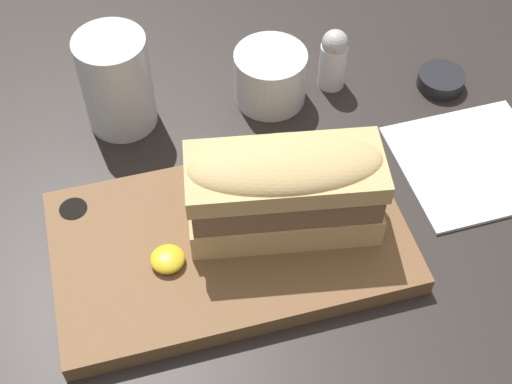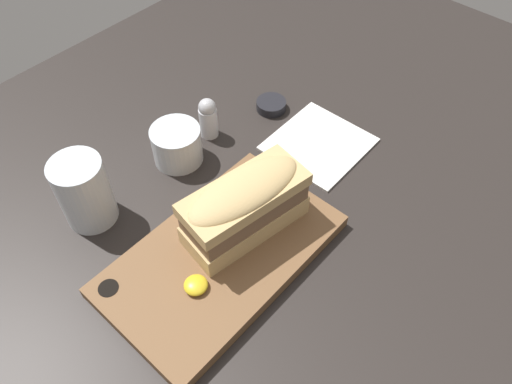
% 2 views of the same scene
% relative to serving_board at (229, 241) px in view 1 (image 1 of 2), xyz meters
% --- Properties ---
extents(dining_table, '(1.70, 1.10, 0.02)m').
position_rel_serving_board_xyz_m(dining_table, '(0.02, 0.05, -0.02)').
color(dining_table, '#282321').
rests_on(dining_table, ground).
extents(serving_board, '(0.34, 0.20, 0.02)m').
position_rel_serving_board_xyz_m(serving_board, '(0.00, 0.00, 0.00)').
color(serving_board, brown).
rests_on(serving_board, dining_table).
extents(sandwich, '(0.19, 0.10, 0.10)m').
position_rel_serving_board_xyz_m(sandwich, '(0.06, 0.00, 0.06)').
color(sandwich, tan).
rests_on(sandwich, serving_board).
extents(mustard_dollop, '(0.03, 0.03, 0.01)m').
position_rel_serving_board_xyz_m(mustard_dollop, '(-0.06, -0.02, 0.02)').
color(mustard_dollop, gold).
rests_on(mustard_dollop, serving_board).
extents(water_glass, '(0.08, 0.08, 0.11)m').
position_rel_serving_board_xyz_m(water_glass, '(-0.07, 0.20, 0.04)').
color(water_glass, silver).
rests_on(water_glass, dining_table).
extents(wine_glass, '(0.08, 0.08, 0.06)m').
position_rel_serving_board_xyz_m(wine_glass, '(0.10, 0.19, 0.02)').
color(wine_glass, silver).
rests_on(wine_glass, dining_table).
extents(napkin, '(0.16, 0.15, 0.00)m').
position_rel_serving_board_xyz_m(napkin, '(0.28, 0.04, -0.01)').
color(napkin, white).
rests_on(napkin, dining_table).
extents(salt_shaker, '(0.03, 0.03, 0.08)m').
position_rel_serving_board_xyz_m(salt_shaker, '(0.17, 0.20, 0.03)').
color(salt_shaker, white).
rests_on(salt_shaker, dining_table).
extents(condiment_dish, '(0.05, 0.05, 0.02)m').
position_rel_serving_board_xyz_m(condiment_dish, '(0.30, 0.16, -0.00)').
color(condiment_dish, black).
rests_on(condiment_dish, dining_table).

